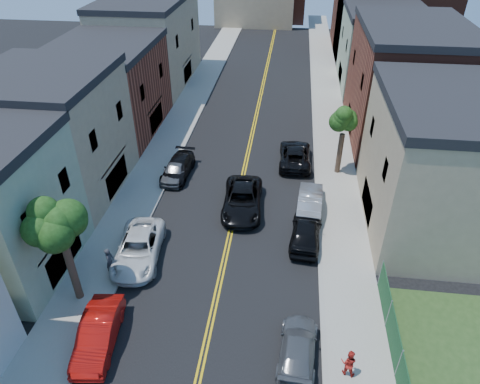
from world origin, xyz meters
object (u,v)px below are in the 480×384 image
(black_car_left, at_px, (178,168))
(black_car_right, at_px, (306,231))
(white_pickup, at_px, (138,248))
(grey_car_left, at_px, (176,170))
(pedestrian_right, at_px, (349,363))
(black_suv_lane, at_px, (242,200))
(silver_car_right, at_px, (310,201))
(red_sedan, at_px, (98,333))
(pedestrian_left, at_px, (110,261))
(dark_car_right_far, at_px, (295,155))
(grey_car_right, at_px, (298,348))

(black_car_left, distance_m, black_car_right, 12.86)
(white_pickup, bearing_deg, grey_car_left, 83.88)
(pedestrian_right, bearing_deg, black_suv_lane, -47.92)
(silver_car_right, relative_size, black_suv_lane, 0.81)
(grey_car_left, distance_m, pedestrian_right, 20.98)
(black_car_left, relative_size, black_car_right, 1.01)
(silver_car_right, bearing_deg, white_pickup, 34.94)
(red_sedan, height_order, black_suv_lane, black_suv_lane)
(red_sedan, height_order, black_car_left, red_sedan)
(red_sedan, height_order, pedestrian_right, pedestrian_right)
(red_sedan, height_order, pedestrian_left, pedestrian_left)
(black_car_right, xyz_separation_m, pedestrian_left, (-11.90, -4.69, 0.26))
(black_suv_lane, bearing_deg, silver_car_right, 3.44)
(red_sedan, bearing_deg, grey_car_left, 83.21)
(red_sedan, relative_size, black_suv_lane, 0.80)
(red_sedan, relative_size, dark_car_right_far, 0.85)
(dark_car_right_far, bearing_deg, grey_car_right, 90.63)
(grey_car_right, bearing_deg, black_suv_lane, -66.73)
(silver_car_right, height_order, pedestrian_left, pedestrian_left)
(pedestrian_right, bearing_deg, red_sedan, 13.67)
(white_pickup, bearing_deg, black_suv_lane, 39.41)
(black_car_left, bearing_deg, black_suv_lane, -32.15)
(grey_car_right, xyz_separation_m, pedestrian_right, (2.42, -0.73, 0.29))
(red_sedan, distance_m, pedestrian_left, 5.06)
(black_car_left, bearing_deg, black_car_right, -31.54)
(grey_car_right, xyz_separation_m, pedestrian_left, (-11.46, 4.44, 0.45))
(grey_car_right, distance_m, black_suv_lane, 12.97)
(grey_car_right, relative_size, pedestrian_right, 2.85)
(white_pickup, xyz_separation_m, dark_car_right_far, (9.77, 13.56, -0.01))
(grey_car_left, distance_m, black_car_left, 0.40)
(grey_car_right, relative_size, black_suv_lane, 0.75)
(grey_car_left, xyz_separation_m, grey_car_right, (10.26, -16.00, -0.09))
(dark_car_right_far, xyz_separation_m, black_suv_lane, (-3.77, -7.45, 0.05))
(red_sedan, xyz_separation_m, black_suv_lane, (6.00, 12.71, 0.05))
(red_sedan, relative_size, grey_car_right, 1.06)
(black_car_left, relative_size, grey_car_right, 1.10)
(pedestrian_right, bearing_deg, black_car_left, -38.78)
(silver_car_right, bearing_deg, black_car_left, -14.45)
(dark_car_right_far, relative_size, pedestrian_left, 2.99)
(red_sedan, bearing_deg, silver_car_right, 43.56)
(grey_car_right, distance_m, pedestrian_right, 2.54)
(red_sedan, relative_size, pedestrian_left, 2.53)
(red_sedan, bearing_deg, white_pickup, 83.21)
(grey_car_left, xyz_separation_m, silver_car_right, (11.00, -3.19, 0.06))
(red_sedan, relative_size, pedestrian_right, 3.03)
(grey_car_right, height_order, pedestrian_right, pedestrian_right)
(red_sedan, xyz_separation_m, grey_car_left, (0.00, 16.46, -0.05))
(black_suv_lane, height_order, pedestrian_right, pedestrian_right)
(black_suv_lane, bearing_deg, white_pickup, -137.45)
(black_car_left, bearing_deg, red_sedan, -87.44)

